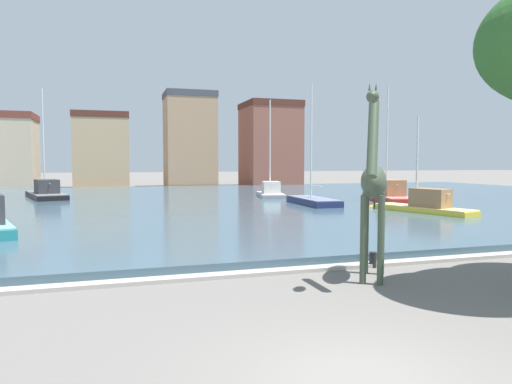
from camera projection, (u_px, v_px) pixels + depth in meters
ground_plane at (362, 383)px, 7.13m from camera, size 300.00×300.00×0.00m
harbor_water at (162, 204)px, 35.71m from camera, size 88.29×45.46×0.36m
quay_edge_coping at (241, 274)px, 13.80m from camera, size 88.29×0.50×0.12m
giraffe_statue at (373, 185)px, 13.15m from camera, size 2.06×2.76×5.32m
sailboat_yellow at (417, 208)px, 28.36m from camera, size 3.67×7.46×6.13m
sailboat_navy at (310, 202)px, 33.62m from camera, size 2.04×6.67×8.88m
sailboat_red at (386, 197)px, 36.17m from camera, size 4.31×9.12×9.22m
sailboat_black at (45, 194)px, 39.46m from camera, size 4.47×9.10×9.51m
sailboat_grey at (270, 194)px, 40.49m from camera, size 3.03×6.16×8.70m
mooring_bollard at (373, 260)px, 14.92m from camera, size 0.24×0.24×0.50m
townhouse_wide_warehouse at (101, 150)px, 59.51m from camera, size 6.82×5.51×9.63m
townhouse_corner_house at (190, 140)px, 61.83m from camera, size 6.55×5.99×12.51m
townhouse_narrow_midrow at (270, 144)px, 64.06m from camera, size 7.18×7.66×11.49m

